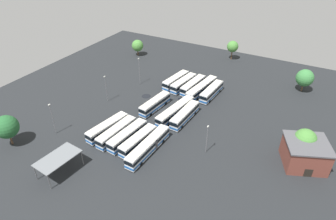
{
  "coord_description": "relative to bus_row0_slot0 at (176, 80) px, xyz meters",
  "views": [
    {
      "loc": [
        63.64,
        36.33,
        48.37
      ],
      "look_at": [
        0.15,
        1.29,
        1.46
      ],
      "focal_mm": 31.65,
      "sensor_mm": 36.0,
      "label": 1
    }
  ],
  "objects": [
    {
      "name": "ground_plane",
      "position": [
        17.16,
        5.16,
        -1.79
      ],
      "size": [
        113.79,
        113.79,
        0.0
      ],
      "primitive_type": "plane",
      "color": "black"
    },
    {
      "name": "bus_row0_slot0",
      "position": [
        0.0,
        0.0,
        0.0
      ],
      "size": [
        12.55,
        4.26,
        3.37
      ],
      "color": "silver",
      "rests_on": "ground_plane"
    },
    {
      "name": "bus_row0_slot1",
      "position": [
        0.62,
        3.26,
        -0.0
      ],
      "size": [
        12.46,
        4.22,
        3.37
      ],
      "color": "silver",
      "rests_on": "ground_plane"
    },
    {
      "name": "bus_row0_slot2",
      "position": [
        0.47,
        6.7,
        0.0
      ],
      "size": [
        12.58,
        3.89,
        3.37
      ],
      "color": "silver",
      "rests_on": "ground_plane"
    },
    {
      "name": "bus_row0_slot3",
      "position": [
        0.94,
        10.07,
        0.0
      ],
      "size": [
        15.97,
        4.62,
        3.37
      ],
      "color": "silver",
      "rests_on": "ground_plane"
    },
    {
      "name": "bus_row0_slot4",
      "position": [
        1.38,
        13.66,
        -0.0
      ],
      "size": [
        12.44,
        3.38,
        3.37
      ],
      "color": "silver",
      "rests_on": "ground_plane"
    },
    {
      "name": "bus_row1_slot1",
      "position": [
        16.73,
        1.67,
        -0.0
      ],
      "size": [
        12.49,
        3.91,
        3.37
      ],
      "color": "silver",
      "rests_on": "ground_plane"
    },
    {
      "name": "bus_row1_slot3",
      "position": [
        17.13,
        8.85,
        0.0
      ],
      "size": [
        15.97,
        4.77,
        3.37
      ],
      "color": "silver",
      "rests_on": "ground_plane"
    },
    {
      "name": "bus_row1_slot4",
      "position": [
        17.67,
        12.11,
        0.0
      ],
      "size": [
        12.95,
        3.19,
        3.37
      ],
      "color": "silver",
      "rests_on": "ground_plane"
    },
    {
      "name": "bus_row2_slot0",
      "position": [
        33.0,
        -3.2,
        0.0
      ],
      "size": [
        13.3,
        4.58,
        3.37
      ],
      "color": "silver",
      "rests_on": "ground_plane"
    },
    {
      "name": "bus_row2_slot1",
      "position": [
        33.5,
        0.15,
        0.0
      ],
      "size": [
        13.16,
        3.7,
        3.37
      ],
      "color": "silver",
      "rests_on": "ground_plane"
    },
    {
      "name": "bus_row2_slot2",
      "position": [
        33.29,
        3.45,
        0.0
      ],
      "size": [
        13.06,
        3.85,
        3.37
      ],
      "color": "silver",
      "rests_on": "ground_plane"
    },
    {
      "name": "bus_row2_slot3",
      "position": [
        33.73,
        7.01,
        -0.0
      ],
      "size": [
        12.35,
        3.85,
        3.37
      ],
      "color": "silver",
      "rests_on": "ground_plane"
    },
    {
      "name": "bus_row2_slot4",
      "position": [
        34.3,
        10.37,
        0.0
      ],
      "size": [
        15.85,
        3.21,
        3.37
      ],
      "color": "silver",
      "rests_on": "ground_plane"
    },
    {
      "name": "depot_building",
      "position": [
        20.39,
        44.13,
        1.33
      ],
      "size": [
        12.04,
        12.28,
        6.19
      ],
      "color": "brown",
      "rests_on": "ground_plane"
    },
    {
      "name": "maintenance_shelter",
      "position": [
        49.73,
        -3.42,
        2.25
      ],
      "size": [
        10.1,
        6.27,
        4.26
      ],
      "color": "slate",
      "rests_on": "ground_plane"
    },
    {
      "name": "lamp_post_mid_lot",
      "position": [
        27.55,
        22.75,
        2.58
      ],
      "size": [
        0.56,
        0.28,
        7.9
      ],
      "color": "slate",
      "rests_on": "ground_plane"
    },
    {
      "name": "lamp_post_by_building",
      "position": [
        5.29,
        -11.33,
        3.41
      ],
      "size": [
        0.56,
        0.28,
        9.54
      ],
      "color": "slate",
      "rests_on": "ground_plane"
    },
    {
      "name": "lamp_post_far_corner",
      "position": [
        19.94,
        -13.89,
        2.96
      ],
      "size": [
        0.56,
        0.28,
        8.66
      ],
      "color": "slate",
      "rests_on": "ground_plane"
    },
    {
      "name": "lamp_post_near_entrance",
      "position": [
        39.86,
        -15.39,
        3.19
      ],
      "size": [
        0.56,
        0.28,
        9.1
      ],
      "color": "slate",
      "rests_on": "ground_plane"
    },
    {
      "name": "tree_west_edge",
      "position": [
        48.52,
        -21.75,
        3.57
      ],
      "size": [
        5.89,
        5.89,
        8.31
      ],
      "color": "brown",
      "rests_on": "ground_plane"
    },
    {
      "name": "tree_east_edge",
      "position": [
        -16.52,
        38.73,
        3.08
      ],
      "size": [
        5.63,
        5.63,
        7.69
      ],
      "color": "brown",
      "rests_on": "ground_plane"
    },
    {
      "name": "tree_northwest",
      "position": [
        18.03,
        43.34,
        3.32
      ],
      "size": [
        5.32,
        5.32,
        7.78
      ],
      "color": "brown",
      "rests_on": "ground_plane"
    },
    {
      "name": "tree_northeast",
      "position": [
        -30.79,
        9.49,
        3.65
      ],
      "size": [
        4.48,
        4.48,
        7.71
      ],
      "color": "brown",
      "rests_on": "ground_plane"
    },
    {
      "name": "tree_north_edge",
      "position": [
        -15.84,
        -26.26,
        2.47
      ],
      "size": [
        4.74,
        4.74,
        6.64
      ],
      "color": "brown",
      "rests_on": "ground_plane"
    },
    {
      "name": "puddle_between_rows",
      "position": [
        29.88,
        -5.61,
        -1.78
      ],
      "size": [
        4.33,
        4.33,
        0.01
      ],
      "primitive_type": "cylinder",
      "color": "black",
      "rests_on": "ground_plane"
    },
    {
      "name": "puddle_front_lane",
      "position": [
        11.49,
        -4.82,
        -1.78
      ],
      "size": [
        2.98,
        2.98,
        0.01
      ],
      "primitive_type": "cylinder",
      "color": "black",
      "rests_on": "ground_plane"
    },
    {
      "name": "puddle_near_shelter",
      "position": [
        7.62,
        5.75,
        -1.78
      ],
      "size": [
        1.87,
        1.87,
        0.01
      ],
      "primitive_type": "cylinder",
      "color": "black",
      "rests_on": "ground_plane"
    },
    {
      "name": "puddle_centre_drain",
      "position": [
        -1.38,
        -4.67,
        -1.78
      ],
      "size": [
        1.4,
        1.4,
        0.01
      ],
      "primitive_type": "cylinder",
      "color": "black",
      "rests_on": "ground_plane"
    },
    {
      "name": "puddle_back_corner",
      "position": [
        2.28,
        -3.16,
        -1.78
      ],
      "size": [
        2.47,
        2.47,
        0.01
      ],
      "primitive_type": "cylinder",
      "color": "black",
      "rests_on": "ground_plane"
    }
  ]
}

